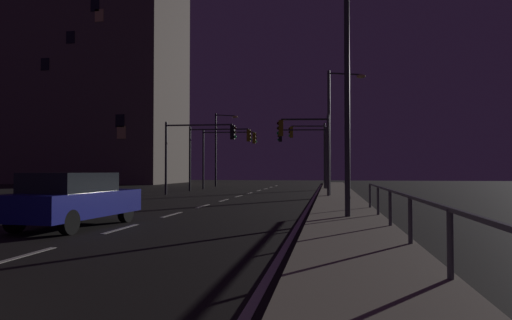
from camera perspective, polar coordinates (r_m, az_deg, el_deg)
ground_plane at (r=20.78m, az=-6.57°, el=-5.90°), size 112.00×112.00×0.00m
sidewalk_right at (r=19.98m, az=11.14°, el=-5.86°), size 2.45×77.00×0.14m
lane_markings_center at (r=24.16m, az=-4.26°, el=-5.27°), size 0.14×50.00×0.01m
lane_edge_line at (r=24.98m, az=7.42°, el=-5.13°), size 0.14×53.00×0.01m
car at (r=13.66m, az=-22.60°, el=-4.68°), size 2.07×4.50×1.57m
traffic_light_overhead_east at (r=26.39m, az=6.41°, el=2.69°), size 3.14×0.61×4.83m
traffic_light_far_center at (r=35.46m, az=-5.07°, el=2.03°), size 5.16×0.49×5.24m
traffic_light_far_left at (r=37.26m, az=6.34°, el=1.98°), size 4.16×0.75×5.22m
traffic_light_mid_right at (r=29.98m, az=-7.62°, el=2.33°), size 4.98×0.41×5.00m
traffic_light_near_left at (r=38.06m, az=6.99°, el=2.22°), size 3.17×0.69×5.62m
traffic_light_near_right at (r=38.85m, az=-3.81°, el=1.77°), size 4.85×0.69×5.31m
street_lamp_mid_block at (r=15.04m, az=11.11°, el=11.52°), size 1.38×0.95×8.25m
street_lamp_corner at (r=27.30m, az=10.27°, el=5.16°), size 2.36×1.05×7.63m
street_lamp_across_street at (r=45.51m, az=-4.80°, el=2.29°), size 2.15×1.41×7.59m
barrier_fence at (r=9.51m, az=19.48°, el=-5.85°), size 0.09×17.94×0.98m
building_distant at (r=64.46m, az=-21.06°, el=10.23°), size 24.37×13.23×29.12m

